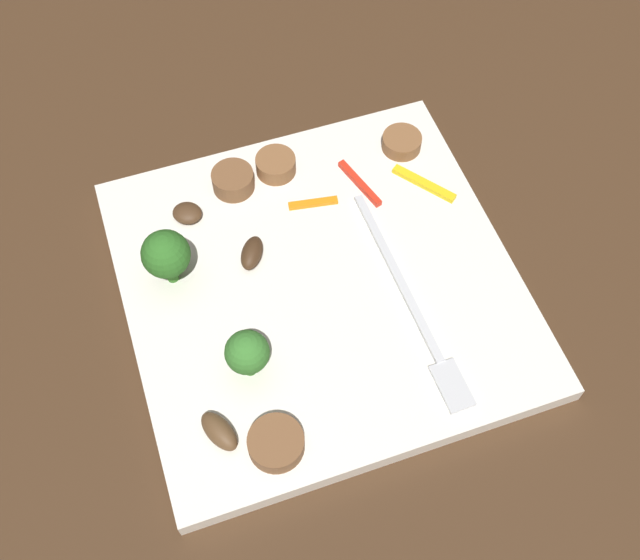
% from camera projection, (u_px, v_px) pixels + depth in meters
% --- Properties ---
extents(ground_plane, '(1.40, 1.40, 0.00)m').
position_uv_depth(ground_plane, '(320.00, 291.00, 0.55)').
color(ground_plane, '#422B19').
extents(plate, '(0.27, 0.27, 0.01)m').
position_uv_depth(plate, '(320.00, 285.00, 0.55)').
color(plate, white).
rests_on(plate, ground_plane).
extents(fork, '(0.18, 0.02, 0.00)m').
position_uv_depth(fork, '(415.00, 312.00, 0.52)').
color(fork, silver).
rests_on(fork, plate).
extents(broccoli_floret_0, '(0.03, 0.03, 0.05)m').
position_uv_depth(broccoli_floret_0, '(166.00, 255.00, 0.51)').
color(broccoli_floret_0, '#347525').
rests_on(broccoli_floret_0, plate).
extents(broccoli_floret_1, '(0.03, 0.03, 0.04)m').
position_uv_depth(broccoli_floret_1, '(247.00, 353.00, 0.48)').
color(broccoli_floret_1, '#408630').
rests_on(broccoli_floret_1, plate).
extents(sausage_slice_0, '(0.04, 0.04, 0.01)m').
position_uv_depth(sausage_slice_0, '(402.00, 142.00, 0.60)').
color(sausage_slice_0, brown).
rests_on(sausage_slice_0, plate).
extents(sausage_slice_1, '(0.05, 0.05, 0.01)m').
position_uv_depth(sausage_slice_1, '(276.00, 443.00, 0.47)').
color(sausage_slice_1, brown).
rests_on(sausage_slice_1, plate).
extents(sausage_slice_2, '(0.04, 0.04, 0.01)m').
position_uv_depth(sausage_slice_2, '(278.00, 164.00, 0.58)').
color(sausage_slice_2, brown).
rests_on(sausage_slice_2, plate).
extents(sausage_slice_3, '(0.04, 0.04, 0.02)m').
position_uv_depth(sausage_slice_3, '(233.00, 180.00, 0.58)').
color(sausage_slice_3, brown).
rests_on(sausage_slice_3, plate).
extents(mushroom_0, '(0.03, 0.03, 0.01)m').
position_uv_depth(mushroom_0, '(219.00, 431.00, 0.48)').
color(mushroom_0, brown).
rests_on(mushroom_0, plate).
extents(mushroom_1, '(0.03, 0.03, 0.01)m').
position_uv_depth(mushroom_1, '(252.00, 253.00, 0.54)').
color(mushroom_1, '#422B19').
rests_on(mushroom_1, plate).
extents(mushroom_2, '(0.03, 0.03, 0.01)m').
position_uv_depth(mushroom_2, '(187.00, 213.00, 0.56)').
color(mushroom_2, '#4C331E').
rests_on(mushroom_2, plate).
extents(pepper_strip_0, '(0.01, 0.04, 0.00)m').
position_uv_depth(pepper_strip_0, '(313.00, 203.00, 0.57)').
color(pepper_strip_0, orange).
rests_on(pepper_strip_0, plate).
extents(pepper_strip_1, '(0.05, 0.04, 0.00)m').
position_uv_depth(pepper_strip_1, '(424.00, 184.00, 0.58)').
color(pepper_strip_1, yellow).
rests_on(pepper_strip_1, plate).
extents(pepper_strip_2, '(0.05, 0.02, 0.00)m').
position_uv_depth(pepper_strip_2, '(360.00, 183.00, 0.58)').
color(pepper_strip_2, red).
rests_on(pepper_strip_2, plate).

